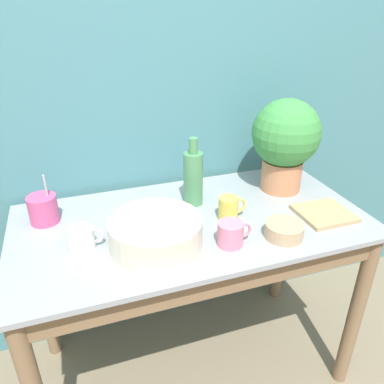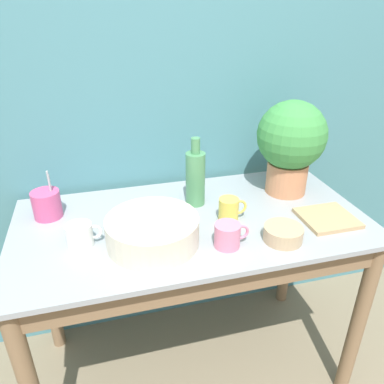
% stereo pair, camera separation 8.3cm
% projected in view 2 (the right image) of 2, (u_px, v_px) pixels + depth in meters
% --- Properties ---
extents(wall_back, '(6.00, 0.05, 2.40)m').
position_uv_depth(wall_back, '(168.00, 97.00, 1.62)').
color(wall_back, teal).
rests_on(wall_back, ground_plane).
extents(counter_table, '(1.35, 0.69, 0.82)m').
position_uv_depth(counter_table, '(194.00, 256.00, 1.50)').
color(counter_table, '#846647').
rests_on(counter_table, ground_plane).
extents(potted_plant, '(0.29, 0.29, 0.40)m').
position_uv_depth(potted_plant, '(291.00, 142.00, 1.56)').
color(potted_plant, tan).
rests_on(potted_plant, counter_table).
extents(bowl_wash_large, '(0.32, 0.32, 0.10)m').
position_uv_depth(bowl_wash_large, '(153.00, 231.00, 1.29)').
color(bowl_wash_large, beige).
rests_on(bowl_wash_large, counter_table).
extents(bottle_tall, '(0.08, 0.08, 0.29)m').
position_uv_depth(bottle_tall, '(195.00, 177.00, 1.51)').
color(bottle_tall, '#4C8C59').
rests_on(bottle_tall, counter_table).
extents(mug_pink, '(0.12, 0.09, 0.09)m').
position_uv_depth(mug_pink, '(228.00, 235.00, 1.28)').
color(mug_pink, pink).
rests_on(mug_pink, counter_table).
extents(mug_white, '(0.12, 0.09, 0.08)m').
position_uv_depth(mug_white, '(80.00, 235.00, 1.28)').
color(mug_white, white).
rests_on(mug_white, counter_table).
extents(mug_yellow, '(0.11, 0.08, 0.09)m').
position_uv_depth(mug_yellow, '(229.00, 209.00, 1.43)').
color(mug_yellow, '#E5CC4C').
rests_on(mug_yellow, counter_table).
extents(bowl_small_tan, '(0.14, 0.14, 0.05)m').
position_uv_depth(bowl_small_tan, '(283.00, 234.00, 1.31)').
color(bowl_small_tan, tan).
rests_on(bowl_small_tan, counter_table).
extents(utensil_cup, '(0.11, 0.11, 0.20)m').
position_uv_depth(utensil_cup, '(47.00, 204.00, 1.44)').
color(utensil_cup, '#CC4C7F').
rests_on(utensil_cup, counter_table).
extents(tray_board, '(0.20, 0.19, 0.02)m').
position_uv_depth(tray_board, '(327.00, 218.00, 1.44)').
color(tray_board, tan).
rests_on(tray_board, counter_table).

